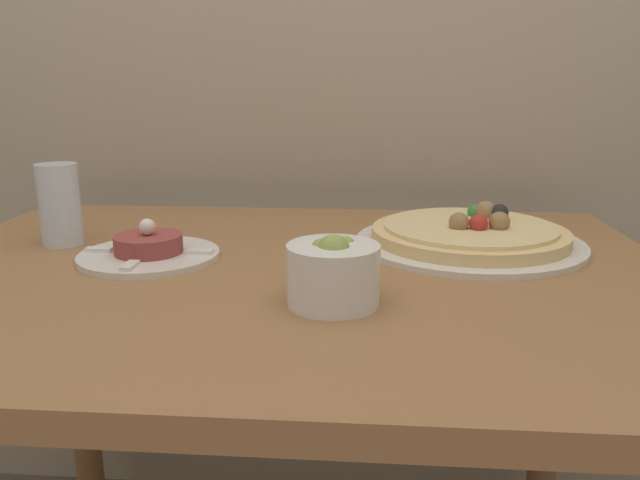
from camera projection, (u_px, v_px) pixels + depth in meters
dining_table at (284, 335)px, 0.94m from camera, size 1.14×0.84×0.76m
pizza_plate at (470, 236)px, 1.02m from camera, size 0.37×0.37×0.06m
tartare_plate at (149, 251)px, 0.94m from camera, size 0.21×0.21×0.06m
small_bowl at (333, 272)px, 0.75m from camera, size 0.11×0.11×0.09m
drinking_glass at (60, 205)px, 1.02m from camera, size 0.07×0.07×0.13m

